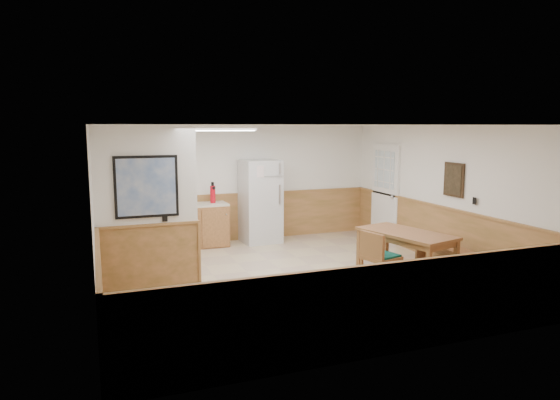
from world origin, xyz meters
name	(u,v)px	position (x,y,z in m)	size (l,w,h in m)	color
ground	(291,278)	(0.00, 0.00, 0.00)	(6.00, 6.00, 0.00)	tan
ceiling	(291,125)	(0.00, 0.00, 2.50)	(6.00, 6.00, 0.02)	white
back_wall	(240,183)	(0.00, 3.00, 1.25)	(6.00, 0.02, 2.50)	white
right_wall	(443,194)	(3.00, 0.00, 1.25)	(0.02, 6.00, 2.50)	white
left_wall	(94,214)	(-3.00, 0.00, 1.25)	(0.02, 6.00, 2.50)	white
wainscot_back	(241,217)	(0.00, 2.98, 0.50)	(6.00, 0.04, 1.00)	tan
wainscot_right	(441,234)	(2.98, 0.00, 0.50)	(0.04, 6.00, 1.00)	tan
wainscot_left	(98,266)	(-2.98, 0.00, 0.50)	(0.04, 6.00, 1.00)	tan
partition_wall	(147,210)	(-2.25, 0.19, 1.23)	(1.50, 0.20, 2.50)	white
kitchen_counter	(188,225)	(-1.21, 2.68, 0.46)	(2.20, 0.61, 1.00)	#AF713E
exterior_door	(385,192)	(2.96, 1.90, 1.05)	(0.07, 1.02, 2.15)	white
kitchen_window	(140,173)	(-2.10, 2.98, 1.55)	(0.80, 0.04, 1.00)	white
wall_painting	(454,180)	(2.97, -0.30, 1.55)	(0.04, 0.50, 0.60)	#322314
fluorescent_fixture	(222,128)	(-0.80, 1.30, 2.45)	(1.20, 0.30, 0.09)	white
refrigerator	(260,201)	(0.34, 2.63, 0.89)	(0.83, 0.75, 1.77)	silver
dining_table	(406,238)	(1.83, -0.57, 0.65)	(1.19, 1.75, 0.75)	#A35E3B
dining_bench	(449,253)	(2.65, -0.67, 0.34)	(0.41, 1.59, 0.45)	#A35E3B
dining_chair	(377,254)	(1.14, -0.80, 0.49)	(0.77, 0.61, 0.85)	#A35E3B
fire_extinguisher	(213,194)	(-0.68, 2.70, 1.09)	(0.13, 0.13, 0.43)	red
soap_bottle	(135,202)	(-2.25, 2.70, 1.01)	(0.07, 0.07, 0.22)	#188537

